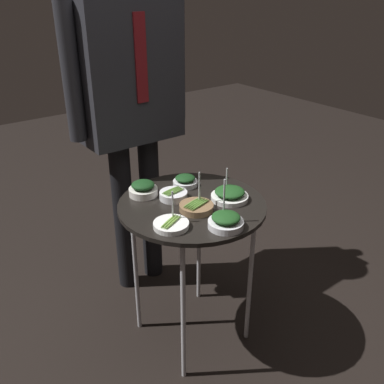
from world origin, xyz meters
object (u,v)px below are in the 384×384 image
(bowl_spinach_front_right, at_px, (226,221))
(bowl_spinach_front_left, at_px, (185,181))
(bowl_asparagus_far_rim, at_px, (171,224))
(bowl_asparagus_center, at_px, (196,207))
(bowl_spinach_back_right, at_px, (230,194))
(bowl_asparagus_front_center, at_px, (173,195))
(bowl_spinach_back_left, at_px, (143,189))
(serving_cart, at_px, (192,215))
(waiter_figure, at_px, (130,90))

(bowl_spinach_front_right, bearing_deg, bowl_spinach_front_left, 75.95)
(bowl_asparagus_far_rim, bearing_deg, bowl_asparagus_center, 16.56)
(bowl_asparagus_far_rim, bearing_deg, bowl_spinach_back_right, 6.36)
(bowl_asparagus_front_center, xyz_separation_m, bowl_spinach_back_left, (-0.08, 0.11, 0.01))
(bowl_asparagus_front_center, xyz_separation_m, bowl_spinach_back_right, (0.18, -0.15, 0.01))
(serving_cart, distance_m, bowl_spinach_back_left, 0.24)
(bowl_spinach_front_left, xyz_separation_m, bowl_spinach_back_right, (0.07, -0.22, 0.00))
(bowl_asparagus_far_rim, bearing_deg, bowl_spinach_front_right, -37.27)
(bowl_spinach_back_right, distance_m, waiter_figure, 0.69)
(bowl_asparagus_front_center, bearing_deg, serving_cart, -63.59)
(serving_cart, relative_size, bowl_spinach_front_right, 3.95)
(serving_cart, height_order, bowl_asparagus_center, bowl_asparagus_center)
(serving_cart, height_order, bowl_asparagus_far_rim, bowl_asparagus_far_rim)
(serving_cart, xyz_separation_m, bowl_spinach_back_left, (-0.12, 0.18, 0.09))
(bowl_spinach_front_left, height_order, bowl_spinach_back_left, bowl_spinach_back_left)
(serving_cart, bearing_deg, bowl_spinach_back_right, -26.38)
(bowl_spinach_front_left, xyz_separation_m, waiter_figure, (-0.05, 0.37, 0.35))
(bowl_asparagus_center, bearing_deg, waiter_figure, 84.76)
(bowl_spinach_back_left, bearing_deg, bowl_spinach_front_left, -9.33)
(bowl_spinach_back_left, bearing_deg, serving_cart, -56.70)
(bowl_asparagus_front_center, bearing_deg, bowl_asparagus_center, -83.97)
(bowl_asparagus_center, bearing_deg, bowl_spinach_back_left, 111.58)
(serving_cart, bearing_deg, bowl_spinach_back_left, 123.30)
(bowl_spinach_front_right, xyz_separation_m, bowl_asparagus_center, (-0.01, 0.17, -0.01))
(bowl_spinach_front_left, relative_size, bowl_asparagus_center, 0.73)
(bowl_asparagus_front_center, bearing_deg, bowl_asparagus_far_rim, -127.20)
(bowl_asparagus_center, bearing_deg, bowl_asparagus_front_center, 96.03)
(bowl_asparagus_far_rim, distance_m, bowl_asparagus_front_center, 0.23)
(serving_cart, xyz_separation_m, bowl_spinach_back_right, (0.14, -0.07, 0.08))
(bowl_spinach_front_left, bearing_deg, bowl_spinach_back_right, -73.54)
(serving_cart, relative_size, bowl_spinach_front_left, 6.41)
(waiter_figure, bearing_deg, bowl_spinach_back_right, -79.01)
(bowl_spinach_front_left, bearing_deg, bowl_spinach_front_right, -104.05)
(serving_cart, height_order, bowl_spinach_front_right, bowl_spinach_front_right)
(waiter_figure, bearing_deg, serving_cart, -93.21)
(bowl_asparagus_far_rim, height_order, bowl_asparagus_center, bowl_asparagus_center)
(bowl_asparagus_far_rim, relative_size, bowl_asparagus_center, 0.89)
(bowl_asparagus_far_rim, height_order, bowl_spinach_front_right, bowl_spinach_front_right)
(bowl_spinach_back_right, bearing_deg, waiter_figure, 100.99)
(bowl_spinach_front_left, relative_size, bowl_spinach_front_right, 0.62)
(serving_cart, xyz_separation_m, bowl_asparagus_front_center, (-0.04, 0.08, 0.08))
(bowl_asparagus_far_rim, height_order, bowl_asparagus_front_center, bowl_asparagus_far_rim)
(serving_cart, height_order, bowl_spinach_back_left, bowl_spinach_back_left)
(bowl_asparagus_front_center, distance_m, bowl_spinach_front_right, 0.31)
(bowl_spinach_back_left, bearing_deg, bowl_asparagus_front_center, -52.24)
(serving_cart, xyz_separation_m, waiter_figure, (0.03, 0.52, 0.43))
(bowl_spinach_front_left, distance_m, bowl_spinach_front_right, 0.39)
(bowl_asparagus_front_center, distance_m, bowl_spinach_back_right, 0.24)
(serving_cart, bearing_deg, bowl_asparagus_front_center, 116.41)
(bowl_spinach_front_left, height_order, waiter_figure, waiter_figure)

